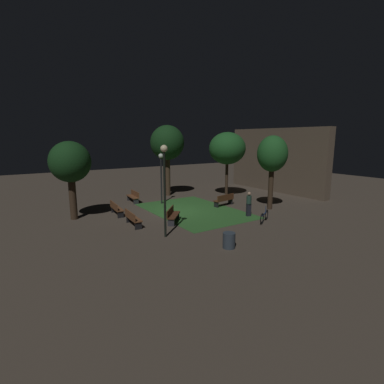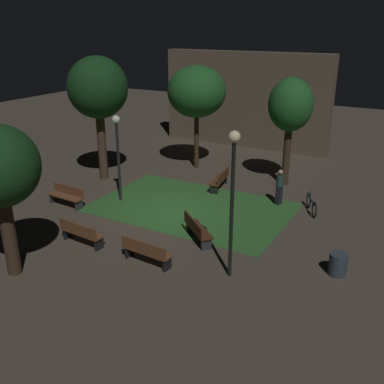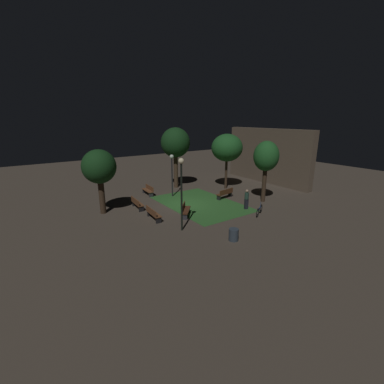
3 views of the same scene
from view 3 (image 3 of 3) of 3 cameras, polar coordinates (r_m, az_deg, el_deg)
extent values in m
plane|color=#473D33|center=(22.10, -1.01, -2.76)|extent=(60.00, 60.00, 0.00)
cube|color=#2D6028|center=(22.39, 1.83, -2.50)|extent=(8.34, 5.50, 0.01)
cube|color=brown|center=(21.45, -11.66, -2.40)|extent=(1.83, 0.62, 0.06)
cube|color=brown|center=(21.32, -12.22, -1.90)|extent=(1.80, 0.20, 0.40)
cube|color=black|center=(22.25, -12.29, -2.43)|extent=(0.11, 0.39, 0.42)
cube|color=black|center=(20.81, -10.90, -3.63)|extent=(0.11, 0.39, 0.42)
cube|color=brown|center=(18.99, -8.24, -4.64)|extent=(1.83, 0.60, 0.06)
cube|color=brown|center=(18.84, -8.86, -4.09)|extent=(1.80, 0.18, 0.40)
cube|color=black|center=(19.78, -9.11, -4.58)|extent=(0.11, 0.39, 0.42)
cube|color=black|center=(18.39, -7.24, -6.10)|extent=(0.11, 0.39, 0.42)
cube|color=#512D19|center=(23.89, 7.05, -0.31)|extent=(0.76, 1.85, 0.06)
cube|color=#512D19|center=(23.71, 7.46, 0.12)|extent=(0.35, 1.79, 0.40)
cube|color=black|center=(23.37, 5.78, -1.25)|extent=(0.39, 0.14, 0.42)
cube|color=black|center=(24.56, 8.21, -0.49)|extent=(0.39, 0.14, 0.42)
cube|color=brown|center=(25.07, -9.59, 0.36)|extent=(1.82, 0.58, 0.06)
cube|color=brown|center=(25.09, -9.17, 0.93)|extent=(1.80, 0.16, 0.40)
cube|color=#2D2D33|center=(24.42, -8.86, -0.61)|extent=(0.10, 0.39, 0.42)
cube|color=#2D2D33|center=(25.86, -10.24, 0.24)|extent=(0.10, 0.39, 0.42)
cube|color=#422314|center=(19.49, -1.31, -3.94)|extent=(1.67, 1.54, 0.06)
cube|color=#422314|center=(19.44, -1.93, -3.27)|extent=(1.40, 1.23, 0.40)
cube|color=#2D2D33|center=(20.32, -1.01, -3.82)|extent=(0.31, 0.34, 0.42)
cube|color=#2D2D33|center=(18.83, -1.63, -5.44)|extent=(0.31, 0.34, 0.42)
cylinder|color=#38281C|center=(20.87, -18.95, -0.56)|extent=(0.44, 0.44, 2.92)
ellipsoid|color=#143816|center=(20.40, -19.48, 5.22)|extent=(2.47, 2.47, 2.50)
cylinder|color=#423021|center=(27.23, -3.51, 4.93)|extent=(0.43, 0.43, 3.83)
ellipsoid|color=#143816|center=(26.86, -3.61, 10.63)|extent=(2.92, 2.92, 2.97)
cylinder|color=#38281C|center=(23.34, 15.36, 1.99)|extent=(0.35, 0.35, 3.37)
ellipsoid|color=#1E5623|center=(22.93, 15.77, 7.50)|extent=(2.10, 2.10, 2.52)
cylinder|color=#38281C|center=(27.05, 7.39, 4.20)|extent=(0.25, 0.25, 3.31)
ellipsoid|color=#1E5623|center=(26.66, 7.59, 9.48)|extent=(3.09, 3.09, 2.71)
cylinder|color=black|center=(16.49, -2.27, -1.31)|extent=(0.12, 0.12, 4.37)
sphere|color=#F4E5B2|center=(15.96, -2.36, 6.73)|extent=(0.36, 0.36, 0.36)
cylinder|color=black|center=(24.06, -4.33, 3.13)|extent=(0.12, 0.12, 3.54)
sphere|color=white|center=(23.72, -4.42, 7.67)|extent=(0.36, 0.36, 0.36)
cylinder|color=#2D3842|center=(15.95, 9.00, -9.11)|extent=(0.58, 0.58, 0.73)
torus|color=black|center=(19.89, 14.02, -4.38)|extent=(0.36, 0.61, 0.66)
torus|color=black|center=(20.85, 14.71, -3.48)|extent=(0.36, 0.61, 0.66)
cube|color=navy|center=(20.31, 14.41, -3.44)|extent=(0.53, 0.94, 0.08)
cylinder|color=navy|center=(20.48, 14.62, -2.65)|extent=(0.03, 0.03, 0.40)
cube|color=black|center=(21.37, 11.66, -2.56)|extent=(0.26, 0.32, 0.84)
cylinder|color=#233D33|center=(21.17, 11.76, -0.81)|extent=(0.32, 0.32, 0.52)
sphere|color=tan|center=(21.06, 11.82, 0.23)|extent=(0.22, 0.22, 0.22)
cube|color=brown|center=(30.62, 16.01, 7.55)|extent=(10.92, 0.80, 5.92)
camera|label=1|loc=(2.73, 27.18, -33.52)|focal=27.02mm
camera|label=2|loc=(8.92, -54.34, 12.54)|focal=41.05mm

